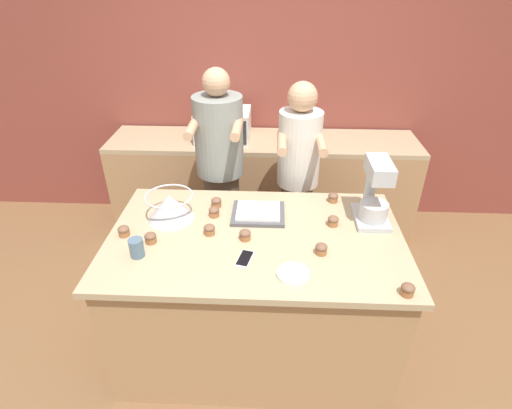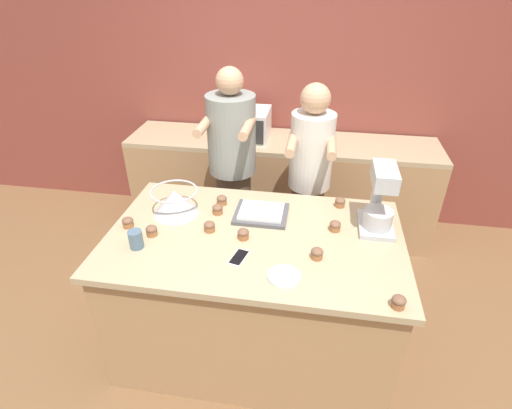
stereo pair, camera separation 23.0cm
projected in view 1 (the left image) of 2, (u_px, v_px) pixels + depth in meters
The scene contains 23 objects.
ground_plane at pixel (256, 341), 2.83m from camera, with size 16.00×16.00×0.00m, color brown.
back_wall at pixel (265, 82), 3.69m from camera, with size 10.00×0.06×2.70m.
island_counter at pixel (256, 293), 2.59m from camera, with size 1.74×1.05×0.93m.
back_counter at pixel (263, 184), 3.85m from camera, with size 2.80×0.60×0.93m.
person_left at pixel (221, 177), 3.05m from camera, with size 0.37×0.52×1.71m.
person_right at pixel (297, 182), 3.05m from camera, with size 0.33×0.50×1.62m.
stand_mixer at pixel (374, 195), 2.40m from camera, with size 0.20×0.30×0.40m.
mixing_bowl at pixel (170, 206), 2.46m from camera, with size 0.30×0.30×0.16m.
baking_tray at pixel (258, 213), 2.53m from camera, with size 0.33×0.28×0.04m.
microwave_oven at pixel (223, 125), 3.56m from camera, with size 0.48×0.38×0.26m.
cell_phone at pixel (245, 259), 2.15m from camera, with size 0.10×0.16×0.01m.
drinking_glass at pixel (137, 248), 2.16m from camera, with size 0.08×0.08×0.11m.
small_plate at pixel (293, 274), 2.05m from camera, with size 0.17×0.17×0.02m.
cupcake_0 at pixel (151, 238), 2.27m from camera, with size 0.07×0.07×0.06m.
cupcake_1 at pixel (214, 212), 2.51m from camera, with size 0.07×0.07×0.06m.
cupcake_2 at pixel (321, 249), 2.19m from camera, with size 0.07×0.07×0.06m.
cupcake_3 at pixel (216, 202), 2.61m from camera, with size 0.07×0.07×0.06m.
cupcake_4 at pixel (124, 231), 2.33m from camera, with size 0.07×0.07×0.06m.
cupcake_5 at pixel (209, 230), 2.34m from camera, with size 0.07×0.07×0.06m.
cupcake_6 at pixel (333, 221), 2.42m from camera, with size 0.07×0.07×0.06m.
cupcake_7 at pixel (245, 235), 2.30m from camera, with size 0.07×0.07×0.06m.
cupcake_8 at pixel (333, 197), 2.66m from camera, with size 0.07×0.07×0.06m.
cupcake_9 at pixel (408, 289), 1.91m from camera, with size 0.07×0.07×0.06m.
Camera 1 is at (0.09, -1.91, 2.30)m, focal length 28.00 mm.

